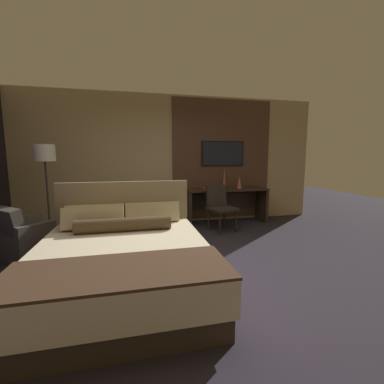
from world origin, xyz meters
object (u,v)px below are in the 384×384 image
(desk, at_px, (226,199))
(desk_chair, at_px, (220,204))
(armchair_by_window, at_px, (29,239))
(book, at_px, (206,188))
(vase_tall, at_px, (224,178))
(vase_short, at_px, (239,182))
(floor_lamp, at_px, (45,161))
(tv, at_px, (223,154))
(bed, at_px, (123,260))

(desk, relative_size, desk_chair, 2.01)
(desk, relative_size, armchair_by_window, 1.85)
(book, bearing_deg, vase_tall, 1.08)
(vase_short, bearing_deg, desk_chair, -140.16)
(desk, bearing_deg, floor_lamp, -170.82)
(armchair_by_window, relative_size, vase_tall, 2.20)
(floor_lamp, height_order, vase_tall, floor_lamp)
(armchair_by_window, distance_m, vase_short, 4.08)
(floor_lamp, bearing_deg, desk_chair, -0.42)
(desk, xyz_separation_m, floor_lamp, (-3.46, -0.56, 0.88))
(desk_chair, relative_size, floor_lamp, 0.54)
(desk, distance_m, book, 0.53)
(tv, distance_m, armchair_by_window, 4.05)
(desk, bearing_deg, vase_tall, 118.92)
(vase_tall, relative_size, vase_short, 1.69)
(armchair_by_window, xyz_separation_m, vase_tall, (3.50, 1.36, 0.72))
(desk_chair, bearing_deg, armchair_by_window, 175.32)
(bed, distance_m, floor_lamp, 2.60)
(bed, xyz_separation_m, desk_chair, (1.81, 1.95, 0.22))
(floor_lamp, relative_size, vase_short, 6.36)
(bed, relative_size, desk_chair, 2.38)
(bed, distance_m, vase_short, 3.54)
(bed, relative_size, vase_tall, 4.82)
(tv, xyz_separation_m, book, (-0.46, -0.20, -0.76))
(floor_lamp, relative_size, book, 6.70)
(bed, bearing_deg, desk, 49.72)
(desk_chair, bearing_deg, vase_tall, 45.23)
(bed, bearing_deg, vase_short, 45.47)
(bed, height_order, book, bed)
(vase_short, bearing_deg, bed, -134.53)
(armchair_by_window, bearing_deg, desk, -116.90)
(desk_chair, xyz_separation_m, book, (-0.12, 0.62, 0.25))
(bed, distance_m, desk, 3.33)
(desk, relative_size, vase_tall, 4.07)
(vase_tall, relative_size, book, 1.78)
(floor_lamp, bearing_deg, desk, 9.18)
(book, bearing_deg, desk_chair, -79.11)
(vase_tall, bearing_deg, vase_short, -14.99)
(vase_short, bearing_deg, armchair_by_window, -161.59)
(desk, distance_m, vase_short, 0.49)
(book, bearing_deg, vase_short, -5.90)
(desk_chair, distance_m, book, 0.67)
(armchair_by_window, height_order, vase_tall, vase_tall)
(vase_tall, xyz_separation_m, vase_short, (0.32, -0.09, -0.09))
(bed, bearing_deg, tv, 52.20)
(bed, xyz_separation_m, floor_lamp, (-1.31, 1.98, 1.08))
(vase_short, distance_m, book, 0.78)
(tv, bearing_deg, armchair_by_window, -156.22)
(desk, height_order, armchair_by_window, armchair_by_window)
(desk, height_order, vase_short, vase_short)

